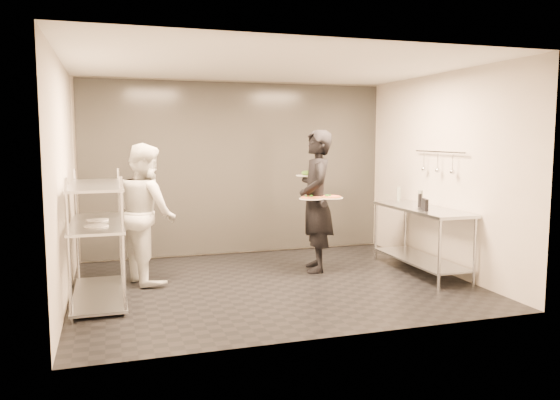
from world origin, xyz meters
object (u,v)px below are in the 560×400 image
object	(u,v)px
bottle_clear	(399,194)
bottle_dark	(420,201)
pass_rack	(98,235)
pos_monitor	(425,204)
prep_counter	(421,228)
bottle_green	(420,199)
pizza_plate_near	(311,198)
chef	(146,213)
salad_plate	(306,174)
pizza_plate_far	(330,197)
waiter	(316,201)

from	to	relation	value
bottle_clear	bottle_dark	distance (m)	0.80
pass_rack	pos_monitor	world-z (taller)	pass_rack
pos_monitor	bottle_dark	xyz separation A→B (m)	(0.10, 0.28, 0.02)
prep_counter	bottle_green	bearing A→B (deg)	119.42
pass_rack	pizza_plate_near	bearing A→B (deg)	7.38
pizza_plate_near	bottle_dark	distance (m)	1.54
chef	pos_monitor	size ratio (longest dim) A/B	8.26
salad_plate	bottle_dark	distance (m)	1.66
pizza_plate_near	pos_monitor	world-z (taller)	pizza_plate_near
bottle_clear	salad_plate	bearing A→B (deg)	178.97
bottle_green	chef	bearing A→B (deg)	170.72
chef	bottle_dark	size ratio (longest dim) A/B	9.33
chef	bottle_clear	bearing A→B (deg)	-105.26
pass_rack	bottle_clear	size ratio (longest dim) A/B	7.33
chef	bottle_green	bearing A→B (deg)	-117.12
pass_rack	pizza_plate_far	distance (m)	3.12
salad_plate	bottle_clear	size ratio (longest dim) A/B	1.40
chef	bottle_dark	world-z (taller)	chef
pizza_plate_near	bottle_dark	world-z (taller)	bottle_dark
waiter	bottle_clear	xyz separation A→B (m)	(1.48, 0.28, 0.03)
bottle_green	bottle_dark	world-z (taller)	bottle_green
pizza_plate_near	salad_plate	xyz separation A→B (m)	(0.10, 0.47, 0.30)
pass_rack	pos_monitor	bearing A→B (deg)	-3.61
bottle_green	pizza_plate_far	bearing A→B (deg)	165.05
waiter	pizza_plate_near	bearing A→B (deg)	-27.20
salad_plate	pos_monitor	world-z (taller)	salad_plate
waiter	chef	xyz separation A→B (m)	(-2.35, 0.11, -0.09)
salad_plate	pass_rack	bearing A→B (deg)	-164.07
bottle_dark	bottle_green	bearing A→B (deg)	41.62
pizza_plate_near	bottle_clear	world-z (taller)	bottle_clear
pizza_plate_far	bottle_clear	bearing A→B (deg)	18.71
chef	salad_plate	world-z (taller)	chef
salad_plate	pizza_plate_near	bearing A→B (deg)	-101.77
prep_counter	chef	world-z (taller)	chef
prep_counter	waiter	world-z (taller)	waiter
waiter	pass_rack	bearing A→B (deg)	-66.71
pass_rack	pizza_plate_far	size ratio (longest dim) A/B	4.56
pos_monitor	bottle_dark	bearing A→B (deg)	87.69
chef	bottle_clear	world-z (taller)	chef
chef	pizza_plate_far	xyz separation A→B (m)	(2.49, -0.28, 0.16)
pass_rack	pizza_plate_near	size ratio (longest dim) A/B	4.75
pos_monitor	bottle_dark	distance (m)	0.30
waiter	bottle_green	world-z (taller)	waiter
bottle_clear	prep_counter	bearing A→B (deg)	-96.66
pizza_plate_near	bottle_green	world-z (taller)	bottle_green
chef	salad_plate	distance (m)	2.36
pizza_plate_near	bottle_green	size ratio (longest dim) A/B	1.39
waiter	pizza_plate_near	size ratio (longest dim) A/B	5.95
pizza_plate_far	bottle_clear	distance (m)	1.41
pizza_plate_far	salad_plate	xyz separation A→B (m)	(-0.18, 0.48, 0.29)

